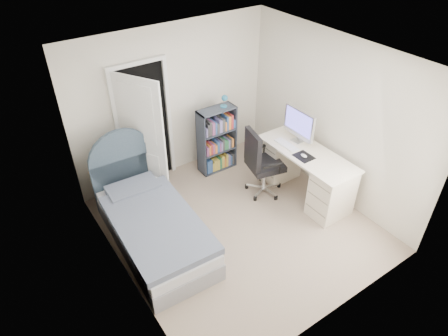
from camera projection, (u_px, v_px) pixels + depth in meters
room_shell at (240, 154)px, 5.14m from camera, size 3.50×3.70×2.60m
door at (143, 133)px, 5.99m from camera, size 0.92×0.74×2.06m
bed at (152, 224)px, 5.46m from camera, size 1.09×2.16×1.31m
nightstand at (106, 180)px, 6.09m from camera, size 0.41×0.41×0.61m
floor_lamp at (143, 164)px, 6.27m from camera, size 0.18×0.18×1.23m
bookcase at (217, 142)px, 6.74m from camera, size 0.64×0.28×1.37m
desk at (304, 171)px, 6.23m from camera, size 0.65×1.63×1.34m
office_chair at (260, 160)px, 6.13m from camera, size 0.62×0.64×1.14m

